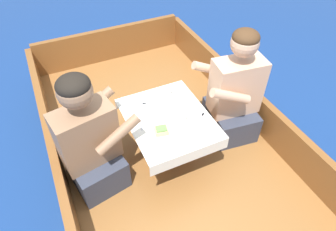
# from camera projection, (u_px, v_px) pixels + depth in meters

# --- Properties ---
(ground_plane) EXTENTS (60.00, 60.00, 0.00)m
(ground_plane) POSITION_uv_depth(u_px,v_px,m) (162.00, 158.00, 2.83)
(ground_plane) COLOR navy
(boat_deck) EXTENTS (1.79, 3.00, 0.25)m
(boat_deck) POSITION_uv_depth(u_px,v_px,m) (161.00, 149.00, 2.74)
(boat_deck) COLOR brown
(boat_deck) RESTS_ON ground_plane
(gunwale_port) EXTENTS (0.06, 3.00, 0.33)m
(gunwale_port) POSITION_uv_depth(u_px,v_px,m) (57.00, 162.00, 2.27)
(gunwale_port) COLOR brown
(gunwale_port) RESTS_ON boat_deck
(gunwale_starboard) EXTENTS (0.06, 3.00, 0.33)m
(gunwale_starboard) POSITION_uv_depth(u_px,v_px,m) (245.00, 99.00, 2.80)
(gunwale_starboard) COLOR brown
(gunwale_starboard) RESTS_ON boat_deck
(bow_coaming) EXTENTS (1.67, 0.06, 0.38)m
(bow_coaming) POSITION_uv_depth(u_px,v_px,m) (110.00, 44.00, 3.49)
(bow_coaming) COLOR brown
(bow_coaming) RESTS_ON boat_deck
(cockpit_table) EXTENTS (0.61, 0.75, 0.41)m
(cockpit_table) POSITION_uv_depth(u_px,v_px,m) (168.00, 122.00, 2.31)
(cockpit_table) COLOR #B2B2B7
(cockpit_table) RESTS_ON boat_deck
(person_port) EXTENTS (0.58, 0.52, 0.98)m
(person_port) POSITION_uv_depth(u_px,v_px,m) (90.00, 143.00, 2.09)
(person_port) COLOR #333847
(person_port) RESTS_ON boat_deck
(person_starboard) EXTENTS (0.56, 0.49, 1.00)m
(person_starboard) POSITION_uv_depth(u_px,v_px,m) (234.00, 95.00, 2.47)
(person_starboard) COLOR #333847
(person_starboard) RESTS_ON boat_deck
(plate_sandwich) EXTENTS (0.20, 0.20, 0.01)m
(plate_sandwich) POSITION_uv_depth(u_px,v_px,m) (161.00, 133.00, 2.15)
(plate_sandwich) COLOR silver
(plate_sandwich) RESTS_ON cockpit_table
(plate_bread) EXTENTS (0.18, 0.18, 0.01)m
(plate_bread) POSITION_uv_depth(u_px,v_px,m) (188.00, 107.00, 2.36)
(plate_bread) COLOR silver
(plate_bread) RESTS_ON cockpit_table
(sandwich) EXTENTS (0.11, 0.09, 0.05)m
(sandwich) POSITION_uv_depth(u_px,v_px,m) (161.00, 130.00, 2.13)
(sandwich) COLOR #E0BC7F
(sandwich) RESTS_ON plate_sandwich
(bowl_port_near) EXTENTS (0.14, 0.14, 0.04)m
(bowl_port_near) POSITION_uv_depth(u_px,v_px,m) (193.00, 134.00, 2.12)
(bowl_port_near) COLOR silver
(bowl_port_near) RESTS_ON cockpit_table
(bowl_starboard_near) EXTENTS (0.15, 0.15, 0.04)m
(bowl_starboard_near) POSITION_uv_depth(u_px,v_px,m) (149.00, 111.00, 2.29)
(bowl_starboard_near) COLOR silver
(bowl_starboard_near) RESTS_ON cockpit_table
(coffee_cup_port) EXTENTS (0.10, 0.07, 0.06)m
(coffee_cup_port) POSITION_uv_depth(u_px,v_px,m) (167.00, 92.00, 2.46)
(coffee_cup_port) COLOR silver
(coffee_cup_port) RESTS_ON cockpit_table
(coffee_cup_starboard) EXTENTS (0.10, 0.07, 0.07)m
(coffee_cup_starboard) POSITION_uv_depth(u_px,v_px,m) (182.00, 118.00, 2.22)
(coffee_cup_starboard) COLOR silver
(coffee_cup_starboard) RESTS_ON cockpit_table
(utensil_spoon_port) EXTENTS (0.06, 0.17, 0.01)m
(utensil_spoon_port) POSITION_uv_depth(u_px,v_px,m) (140.00, 119.00, 2.26)
(utensil_spoon_port) COLOR silver
(utensil_spoon_port) RESTS_ON cockpit_table
(utensil_fork_starboard) EXTENTS (0.16, 0.10, 0.00)m
(utensil_fork_starboard) POSITION_uv_depth(u_px,v_px,m) (151.00, 104.00, 2.39)
(utensil_fork_starboard) COLOR silver
(utensil_fork_starboard) RESTS_ON cockpit_table
(utensil_spoon_center) EXTENTS (0.17, 0.03, 0.01)m
(utensil_spoon_center) POSITION_uv_depth(u_px,v_px,m) (175.00, 107.00, 2.36)
(utensil_spoon_center) COLOR silver
(utensil_spoon_center) RESTS_ON cockpit_table
(utensil_knife_port) EXTENTS (0.17, 0.06, 0.00)m
(utensil_knife_port) POSITION_uv_depth(u_px,v_px,m) (132.00, 101.00, 2.41)
(utensil_knife_port) COLOR silver
(utensil_knife_port) RESTS_ON cockpit_table
(utensil_fork_port) EXTENTS (0.14, 0.13, 0.00)m
(utensil_fork_port) POSITION_uv_depth(u_px,v_px,m) (201.00, 119.00, 2.26)
(utensil_fork_port) COLOR silver
(utensil_fork_port) RESTS_ON cockpit_table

